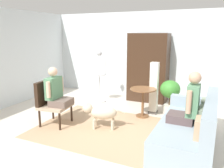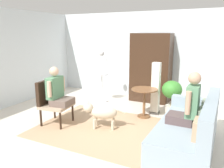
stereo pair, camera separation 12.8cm
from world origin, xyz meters
name	(u,v)px [view 1 (the left image)]	position (x,y,z in m)	size (l,w,h in m)	color
ground_plane	(113,132)	(0.00, 0.00, 0.00)	(7.64, 7.64, 0.00)	beige
back_wall	(152,55)	(0.00, 2.83, 1.27)	(6.97, 0.12, 2.54)	silver
left_wall	(2,59)	(-3.25, 0.30, 1.27)	(0.12, 6.15, 2.54)	silver
area_rug	(108,129)	(-0.15, 0.09, 0.00)	(2.87, 2.14, 0.01)	tan
couch	(190,130)	(1.43, -0.01, 0.32)	(0.90, 1.94, 0.90)	#8EA0AD
armchair	(50,100)	(-1.40, -0.14, 0.53)	(0.63, 0.66, 0.94)	black
person_on_couch	(189,103)	(1.38, -0.04, 0.79)	(0.49, 0.50, 0.87)	#554445
person_on_armchair	(56,91)	(-1.24, -0.12, 0.74)	(0.49, 0.58, 0.80)	#69564D
round_end_table	(143,97)	(0.28, 1.07, 0.48)	(0.60, 0.60, 0.68)	brown
dog	(101,112)	(-0.30, 0.09, 0.35)	(0.84, 0.44, 0.56)	beige
bird_cage_stand	(99,77)	(-1.21, 1.75, 0.70)	(0.38, 0.38, 1.45)	silver
potted_plant	(170,93)	(0.81, 1.45, 0.55)	(0.46, 0.46, 0.84)	beige
column_lamp	(154,89)	(0.44, 1.42, 0.62)	(0.20, 0.20, 1.25)	#4C4742
armoire_cabinet	(148,68)	(0.01, 2.42, 0.96)	(1.10, 0.56, 1.92)	#382316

